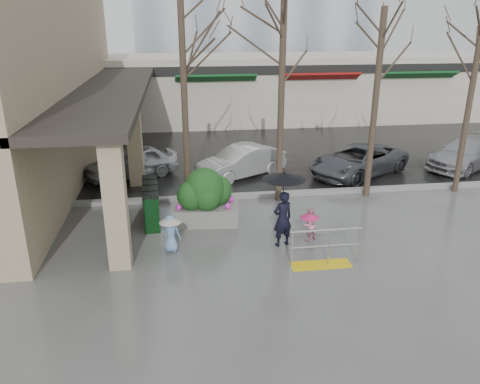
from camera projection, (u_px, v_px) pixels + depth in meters
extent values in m
plane|color=#51514F|center=(264.00, 247.00, 13.27)|extent=(120.00, 120.00, 0.00)
cube|color=black|center=(208.00, 109.00, 33.72)|extent=(120.00, 36.00, 0.01)
cube|color=gray|center=(244.00, 196.00, 16.96)|extent=(120.00, 0.30, 0.15)
cube|color=tan|center=(0.00, 77.00, 18.17)|extent=(6.00, 18.00, 8.00)
cube|color=#2D2823|center=(112.00, 84.00, 18.84)|extent=(2.80, 18.00, 0.25)
cube|color=tan|center=(115.00, 204.00, 11.70)|extent=(0.55, 0.55, 3.50)
cube|color=tan|center=(135.00, 141.00, 17.74)|extent=(0.55, 0.55, 3.50)
cube|color=beige|center=(243.00, 88.00, 29.56)|extent=(34.00, 6.00, 4.00)
cube|color=maroon|center=(106.00, 83.00, 25.55)|extent=(4.50, 1.68, 0.87)
cube|color=#0F4C1E|center=(215.00, 81.00, 26.32)|extent=(4.50, 1.68, 0.87)
cube|color=maroon|center=(319.00, 79.00, 27.09)|extent=(4.50, 1.68, 0.87)
cube|color=#0F4C1E|center=(416.00, 77.00, 27.85)|extent=(4.50, 1.68, 0.87)
cube|color=black|center=(251.00, 70.00, 26.38)|extent=(34.00, 0.35, 0.50)
cube|color=yellow|center=(321.00, 265.00, 12.32)|extent=(1.60, 0.50, 0.02)
cylinder|color=silver|center=(292.00, 250.00, 12.05)|extent=(0.05, 0.05, 1.00)
cylinder|color=silver|center=(329.00, 248.00, 12.17)|extent=(0.05, 0.05, 1.00)
cylinder|color=silver|center=(358.00, 246.00, 12.28)|extent=(0.05, 0.05, 1.00)
cylinder|color=silver|center=(327.00, 230.00, 11.99)|extent=(1.90, 0.06, 0.06)
cylinder|color=silver|center=(325.00, 246.00, 12.14)|extent=(1.90, 0.04, 0.04)
cylinder|color=#382B21|center=(185.00, 107.00, 15.18)|extent=(0.22, 0.22, 6.80)
cylinder|color=#382B21|center=(281.00, 102.00, 15.56)|extent=(0.22, 0.22, 7.00)
cylinder|color=#382B21|center=(375.00, 107.00, 16.07)|extent=(0.22, 0.22, 6.50)
cylinder|color=#382B21|center=(471.00, 95.00, 16.39)|extent=(0.22, 0.22, 7.20)
imported|color=black|center=(283.00, 219.00, 13.14)|extent=(0.69, 0.56, 1.63)
cylinder|color=black|center=(284.00, 191.00, 12.85)|extent=(0.02, 0.02, 1.03)
cone|color=black|center=(284.00, 176.00, 12.70)|extent=(1.20, 1.20, 0.18)
sphere|color=black|center=(284.00, 172.00, 12.66)|extent=(0.05, 0.05, 0.05)
imported|color=pink|center=(309.00, 224.00, 13.58)|extent=(0.58, 0.53, 0.98)
cylinder|color=black|center=(310.00, 219.00, 13.52)|extent=(0.02, 0.02, 0.42)
cone|color=#E4246C|center=(310.00, 215.00, 13.47)|extent=(0.55, 0.55, 0.18)
sphere|color=black|center=(310.00, 211.00, 13.44)|extent=(0.05, 0.05, 0.05)
imported|color=#6D94C2|center=(171.00, 233.00, 12.89)|extent=(0.62, 0.52, 1.09)
cylinder|color=black|center=(170.00, 225.00, 12.81)|extent=(0.02, 0.02, 0.51)
cone|color=#BEB5A9|center=(170.00, 219.00, 12.75)|extent=(0.61, 0.61, 0.18)
sphere|color=black|center=(170.00, 216.00, 12.71)|extent=(0.05, 0.05, 0.05)
cube|color=gray|center=(205.00, 214.00, 14.80)|extent=(2.15, 1.22, 0.57)
ellipsoid|color=#184114|center=(204.00, 189.00, 14.50)|extent=(1.26, 1.14, 1.33)
sphere|color=#184114|center=(192.00, 196.00, 14.40)|extent=(0.91, 0.91, 0.91)
sphere|color=#184114|center=(217.00, 191.00, 14.76)|extent=(0.96, 0.96, 0.96)
cube|color=#0B3312|center=(152.00, 214.00, 14.14)|extent=(0.48, 0.48, 1.11)
cube|color=black|center=(150.00, 195.00, 13.93)|extent=(0.51, 0.51, 0.08)
cube|color=black|center=(151.00, 207.00, 14.65)|extent=(0.48, 0.48, 1.11)
cube|color=black|center=(150.00, 189.00, 14.44)|extent=(0.51, 0.51, 0.08)
cube|color=#0D3C21|center=(151.00, 201.00, 15.16)|extent=(0.48, 0.48, 1.11)
cube|color=black|center=(150.00, 183.00, 14.95)|extent=(0.51, 0.51, 0.08)
cube|color=black|center=(151.00, 195.00, 15.67)|extent=(0.48, 0.48, 1.11)
cube|color=black|center=(149.00, 178.00, 15.46)|extent=(0.51, 0.51, 0.08)
imported|color=silver|center=(132.00, 162.00, 19.04)|extent=(3.98, 2.84, 1.26)
imported|color=silver|center=(241.00, 162.00, 19.08)|extent=(3.98, 3.05, 1.26)
imported|color=#4E4F55|center=(359.00, 160.00, 19.30)|extent=(4.97, 4.09, 1.26)
imported|color=#A09FA4|center=(467.00, 153.00, 20.28)|extent=(4.64, 3.71, 1.26)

